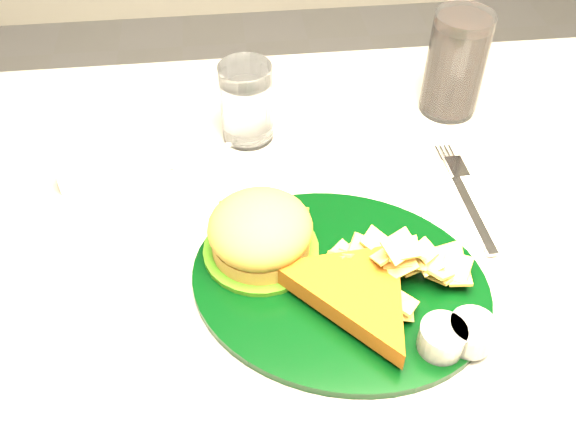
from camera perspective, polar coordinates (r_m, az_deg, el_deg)
The scene contains 7 objects.
table at distance 1.09m, azimuth 1.57°, elevation -14.76°, with size 1.20×0.80×0.75m, color #A9A399, non-canonical shape.
dinner_plate at distance 0.70m, azimuth 4.72°, elevation -4.25°, with size 0.34×0.28×0.08m, color black, non-canonical shape.
water_glass at distance 0.89m, azimuth -3.71°, elevation 10.02°, with size 0.07×0.07×0.11m, color white.
cola_glass at distance 0.96m, azimuth 14.67°, elevation 12.93°, with size 0.08×0.08×0.15m, color black.
fork_napkin at distance 0.83m, azimuth 15.93°, elevation 0.66°, with size 0.14×0.18×0.01m, color silver, non-canonical shape.
ramekin at distance 0.87m, azimuth -18.39°, elevation 3.14°, with size 0.04×0.04×0.03m, color white.
wrapped_straw at distance 0.91m, azimuth -4.11°, elevation 6.76°, with size 0.22×0.08×0.01m, color white, non-canonical shape.
Camera 1 is at (-0.09, -0.54, 1.32)m, focal length 40.00 mm.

